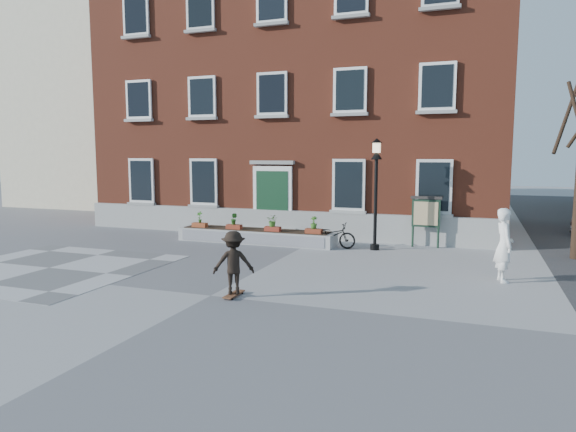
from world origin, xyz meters
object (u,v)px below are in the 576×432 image
at_px(lamp_post, 376,178).
at_px(skateboarder, 233,263).
at_px(bicycle, 332,235).
at_px(bystander, 504,245).
at_px(notice_board, 426,213).

height_order(lamp_post, skateboarder, lamp_post).
distance_m(bicycle, bystander, 6.50).
bearing_deg(bicycle, bystander, -120.57).
bearing_deg(lamp_post, notice_board, 34.56).
relative_size(bystander, lamp_post, 0.50).
relative_size(bystander, notice_board, 1.05).
bearing_deg(lamp_post, bicycle, -174.25).
distance_m(bicycle, lamp_post, 2.59).
height_order(notice_board, skateboarder, notice_board).
bearing_deg(notice_board, bystander, -61.62).
xyz_separation_m(bicycle, bystander, (5.61, -3.23, 0.52)).
xyz_separation_m(bystander, skateboarder, (-6.07, -3.81, -0.16)).
height_order(bicycle, bystander, bystander).
distance_m(notice_board, skateboarder, 9.09).
xyz_separation_m(notice_board, skateboarder, (-3.63, -8.32, -0.44)).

